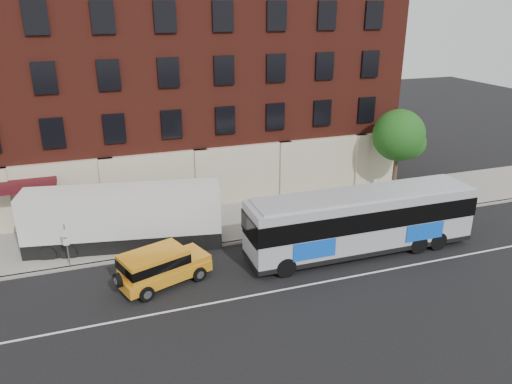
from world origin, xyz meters
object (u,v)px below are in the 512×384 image
object	(u,v)px
street_tree	(399,137)
shipping_container	(124,219)
sign_pole	(67,243)
city_bus	(361,219)
yellow_suv	(159,265)

from	to	relation	value
street_tree	shipping_container	xyz separation A→B (m)	(-18.99, -1.90, -2.64)
sign_pole	street_tree	world-z (taller)	street_tree
street_tree	city_bus	world-z (taller)	street_tree
city_bus	yellow_suv	size ratio (longest dim) A/B	2.65
sign_pole	street_tree	bearing A→B (deg)	8.61
street_tree	city_bus	xyz separation A→B (m)	(-6.65, -6.65, -2.45)
shipping_container	yellow_suv	bearing A→B (deg)	-74.97
street_tree	city_bus	distance (m)	9.72
city_bus	sign_pole	bearing A→B (deg)	167.84
street_tree	shipping_container	distance (m)	19.26
sign_pole	city_bus	bearing A→B (deg)	-12.16
sign_pole	yellow_suv	size ratio (longest dim) A/B	0.51
yellow_suv	shipping_container	world-z (taller)	shipping_container
sign_pole	city_bus	distance (m)	15.75
yellow_suv	shipping_container	distance (m)	4.82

